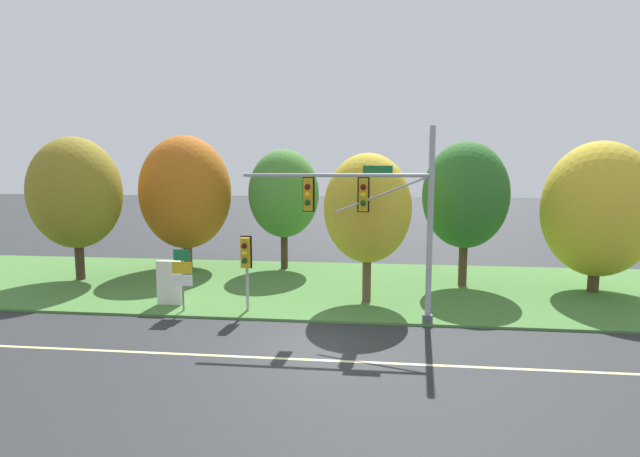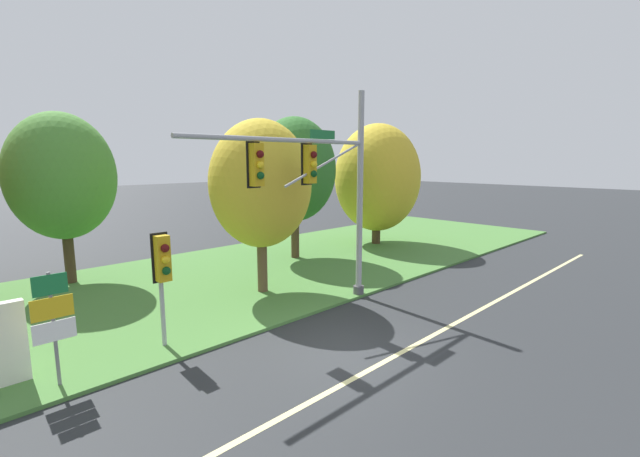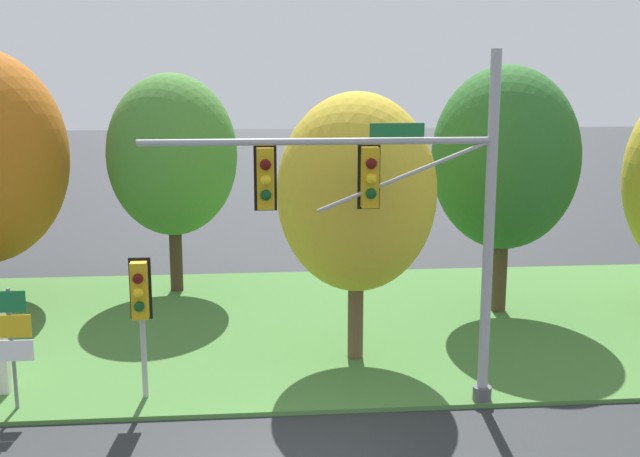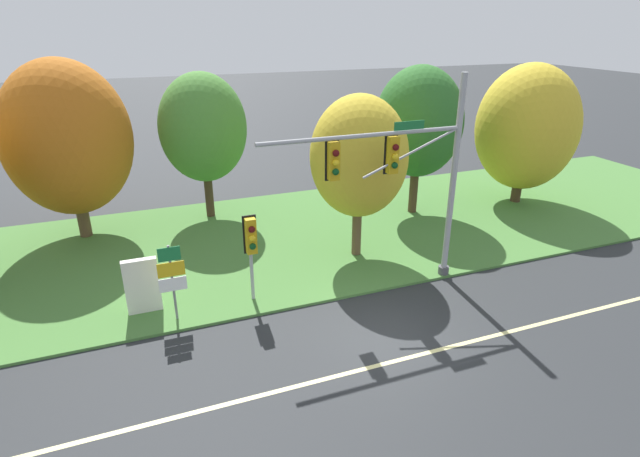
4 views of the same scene
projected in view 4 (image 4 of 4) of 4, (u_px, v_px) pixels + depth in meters
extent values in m
plane|color=#282B2D|center=(385.00, 336.00, 15.51)|extent=(160.00, 160.00, 0.00)
cube|color=beige|center=(405.00, 359.00, 14.48)|extent=(36.00, 0.16, 0.01)
cube|color=#477A38|center=(300.00, 235.00, 22.59)|extent=(48.00, 11.50, 0.10)
cylinder|color=#9EA0A5|center=(453.00, 181.00, 17.67)|extent=(0.22, 0.22, 7.41)
cylinder|color=#4C4C51|center=(443.00, 270.00, 19.06)|extent=(0.40, 0.40, 0.30)
cylinder|color=#9EA0A5|center=(365.00, 136.00, 15.77)|extent=(7.10, 0.14, 0.14)
cylinder|color=#9EA0A5|center=(412.00, 152.00, 16.63)|extent=(3.58, 0.08, 1.47)
cube|color=gold|center=(393.00, 155.00, 16.40)|extent=(0.34, 0.28, 1.22)
cube|color=black|center=(390.00, 154.00, 16.54)|extent=(0.46, 0.04, 1.34)
sphere|color=#4C0C0C|center=(396.00, 147.00, 16.13)|extent=(0.22, 0.22, 0.22)
sphere|color=yellow|center=(395.00, 156.00, 16.24)|extent=(0.22, 0.22, 0.22)
sphere|color=#0C4219|center=(395.00, 165.00, 16.36)|extent=(0.22, 0.22, 0.22)
cube|color=gold|center=(334.00, 161.00, 15.71)|extent=(0.34, 0.28, 1.22)
cube|color=black|center=(332.00, 160.00, 15.84)|extent=(0.46, 0.04, 1.34)
sphere|color=#4C0C0C|center=(336.00, 153.00, 15.44)|extent=(0.22, 0.22, 0.22)
sphere|color=yellow|center=(336.00, 163.00, 15.55)|extent=(0.22, 0.22, 0.22)
sphere|color=#0C4219|center=(336.00, 172.00, 15.67)|extent=(0.22, 0.22, 0.22)
cube|color=#196B33|center=(409.00, 125.00, 16.16)|extent=(1.10, 0.04, 0.28)
cylinder|color=#9EA0A5|center=(251.00, 259.00, 16.83)|extent=(0.12, 0.12, 3.02)
cube|color=gold|center=(251.00, 236.00, 16.29)|extent=(0.34, 0.28, 1.22)
cube|color=black|center=(250.00, 234.00, 16.42)|extent=(0.46, 0.04, 1.34)
sphere|color=#4C0C0C|center=(252.00, 230.00, 16.02)|extent=(0.22, 0.22, 0.22)
sphere|color=yellow|center=(252.00, 238.00, 16.13)|extent=(0.22, 0.22, 0.22)
sphere|color=#0C4219|center=(253.00, 246.00, 16.25)|extent=(0.22, 0.22, 0.22)
cylinder|color=slate|center=(173.00, 283.00, 15.74)|extent=(0.08, 0.08, 2.62)
cube|color=#197238|center=(169.00, 254.00, 15.31)|extent=(0.69, 0.03, 0.45)
cube|color=gold|center=(171.00, 269.00, 15.52)|extent=(0.84, 0.03, 0.48)
cube|color=white|center=(173.00, 284.00, 15.72)|extent=(0.86, 0.03, 0.46)
cylinder|color=brown|center=(81.00, 204.00, 21.88)|extent=(0.52, 0.52, 2.98)
ellipsoid|color=#B76019|center=(67.00, 138.00, 20.74)|extent=(5.19, 5.19, 6.48)
cylinder|color=#423021|center=(208.00, 184.00, 24.09)|extent=(0.40, 0.40, 3.25)
ellipsoid|color=#478433|center=(203.00, 128.00, 23.03)|extent=(4.03, 4.03, 5.03)
cylinder|color=brown|center=(357.00, 219.00, 20.14)|extent=(0.38, 0.38, 3.08)
ellipsoid|color=gold|center=(359.00, 157.00, 19.13)|extent=(3.80, 3.80, 4.75)
cylinder|color=#4C3823|center=(414.00, 179.00, 24.59)|extent=(0.42, 0.42, 3.36)
ellipsoid|color=#2D6B28|center=(419.00, 122.00, 23.49)|extent=(4.17, 4.17, 5.21)
cylinder|color=#4C3823|center=(518.00, 178.00, 26.18)|extent=(0.50, 0.50, 2.55)
ellipsoid|color=gold|center=(527.00, 127.00, 25.15)|extent=(5.04, 5.04, 6.30)
cube|color=silver|center=(142.00, 286.00, 16.31)|extent=(1.10, 0.24, 1.90)
cube|color=#4C4C51|center=(133.00, 312.00, 16.52)|extent=(0.10, 0.20, 0.10)
cube|color=#4C4C51|center=(158.00, 307.00, 16.79)|extent=(0.10, 0.20, 0.10)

